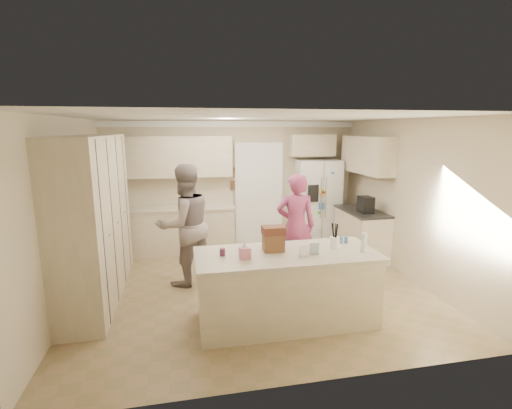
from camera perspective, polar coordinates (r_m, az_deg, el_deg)
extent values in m
cube|color=#8E7252|center=(5.96, -0.28, -12.67)|extent=(5.20, 4.60, 0.02)
cube|color=white|center=(5.44, -0.31, 13.39)|extent=(5.20, 4.60, 0.02)
cube|color=beige|center=(7.80, -3.58, 3.17)|extent=(5.20, 0.02, 2.60)
cube|color=beige|center=(3.40, 7.34, -8.12)|extent=(5.20, 0.02, 2.60)
cube|color=beige|center=(5.67, -27.14, -1.30)|extent=(0.02, 4.60, 2.60)
cube|color=beige|center=(6.57, 22.66, 0.70)|extent=(0.02, 4.60, 2.60)
cube|color=white|center=(7.67, -3.65, 12.25)|extent=(5.20, 0.08, 0.12)
cube|color=beige|center=(5.81, -23.57, -1.96)|extent=(0.60, 2.60, 2.35)
cube|color=beige|center=(7.60, -11.81, -3.91)|extent=(2.20, 0.60, 0.88)
cube|color=#BEB59E|center=(7.48, -11.96, -0.53)|extent=(2.24, 0.63, 0.04)
cube|color=beige|center=(7.48, -12.27, 7.20)|extent=(2.20, 0.35, 0.80)
cube|color=black|center=(7.90, 0.42, 1.47)|extent=(0.90, 0.06, 2.10)
cube|color=white|center=(7.87, 0.47, 1.43)|extent=(1.02, 0.03, 2.22)
cube|color=brown|center=(7.73, -3.42, 4.97)|extent=(0.15, 0.02, 0.20)
cube|color=brown|center=(7.76, -3.40, 2.99)|extent=(0.15, 0.02, 0.20)
cube|color=white|center=(8.07, 9.31, 0.44)|extent=(0.95, 0.77, 1.80)
cube|color=gray|center=(7.74, 10.23, -0.06)|extent=(0.02, 0.02, 1.78)
cube|color=black|center=(7.61, 8.79, 1.70)|extent=(0.22, 0.03, 0.35)
cylinder|color=silver|center=(7.68, 9.97, 1.00)|extent=(0.02, 0.02, 0.85)
cylinder|color=silver|center=(7.72, 10.66, 1.02)|extent=(0.02, 0.02, 0.85)
cube|color=beige|center=(7.94, 8.56, 9.02)|extent=(0.95, 0.35, 0.45)
cube|color=beige|center=(7.44, 15.87, -4.45)|extent=(0.60, 1.20, 0.88)
cube|color=#2D2B28|center=(7.32, 15.99, -1.00)|extent=(0.63, 1.24, 0.04)
cube|color=beige|center=(7.42, 16.67, 7.33)|extent=(0.35, 1.50, 0.70)
cube|color=black|center=(7.10, 16.52, -0.01)|extent=(0.22, 0.28, 0.30)
cube|color=beige|center=(4.85, 4.68, -12.82)|extent=(2.20, 0.90, 0.88)
cube|color=#BEB59E|center=(4.67, 4.77, -7.68)|extent=(2.28, 0.96, 0.05)
cylinder|color=white|center=(4.90, 11.99, -5.75)|extent=(0.13, 0.13, 0.15)
cube|color=#D27A93|center=(4.43, -1.74, -7.43)|extent=(0.13, 0.13, 0.14)
cone|color=white|center=(4.40, -1.75, -6.08)|extent=(0.08, 0.08, 0.08)
cube|color=brown|center=(4.69, 2.69, -5.87)|extent=(0.26, 0.18, 0.22)
cube|color=#592D1E|center=(4.64, 2.71, -3.98)|extent=(0.28, 0.20, 0.10)
cylinder|color=#59263F|center=(4.55, -5.19, -7.30)|extent=(0.07, 0.07, 0.09)
cube|color=white|center=(4.50, 7.36, -7.09)|extent=(0.12, 0.06, 0.16)
cube|color=silver|center=(4.60, 8.94, -6.74)|extent=(0.12, 0.05, 0.16)
cylinder|color=silver|center=(4.84, 16.22, -5.62)|extent=(0.07, 0.07, 0.24)
cylinder|color=#426595|center=(5.13, 12.97, -5.38)|extent=(0.05, 0.05, 0.09)
cylinder|color=#426595|center=(5.15, 13.69, -5.31)|extent=(0.05, 0.05, 0.09)
imported|color=gray|center=(5.91, -10.86, -3.12)|extent=(1.16, 1.07, 1.92)
imported|color=#9F437B|center=(6.13, 6.14, -3.32)|extent=(0.71, 0.54, 1.74)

